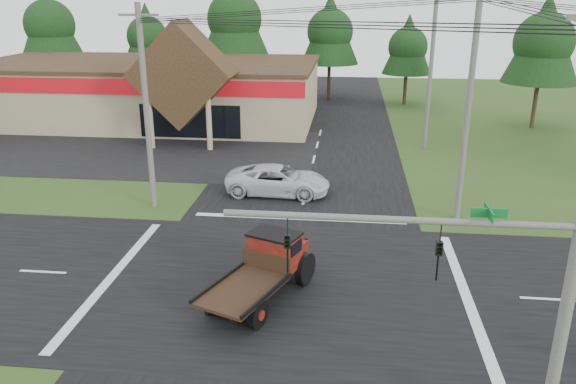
# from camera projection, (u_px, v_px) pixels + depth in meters

# --- Properties ---
(ground) EXTENTS (120.00, 120.00, 0.00)m
(ground) POSITION_uv_depth(u_px,v_px,m) (283.00, 285.00, 22.10)
(ground) COLOR #2C4819
(ground) RESTS_ON ground
(road_ns) EXTENTS (12.00, 120.00, 0.02)m
(road_ns) POSITION_uv_depth(u_px,v_px,m) (283.00, 285.00, 22.10)
(road_ns) COLOR black
(road_ns) RESTS_ON ground
(road_ew) EXTENTS (120.00, 12.00, 0.02)m
(road_ew) POSITION_uv_depth(u_px,v_px,m) (283.00, 285.00, 22.10)
(road_ew) COLOR black
(road_ew) RESTS_ON ground
(parking_apron) EXTENTS (28.00, 14.00, 0.02)m
(parking_apron) POSITION_uv_depth(u_px,v_px,m) (125.00, 150.00, 41.36)
(parking_apron) COLOR black
(parking_apron) RESTS_ON ground
(cvs_building) EXTENTS (30.40, 18.20, 9.19)m
(cvs_building) POSITION_uv_depth(u_px,v_px,m) (149.00, 89.00, 50.53)
(cvs_building) COLOR tan
(cvs_building) RESTS_ON ground
(traffic_signal_mast) EXTENTS (8.12, 0.24, 7.00)m
(traffic_signal_mast) POSITION_uv_depth(u_px,v_px,m) (494.00, 287.00, 13.00)
(traffic_signal_mast) COLOR #595651
(traffic_signal_mast) RESTS_ON ground
(utility_pole_nw) EXTENTS (2.00, 0.30, 10.50)m
(utility_pole_nw) POSITION_uv_depth(u_px,v_px,m) (146.00, 107.00, 28.64)
(utility_pole_nw) COLOR #595651
(utility_pole_nw) RESTS_ON ground
(utility_pole_ne) EXTENTS (2.00, 0.30, 11.50)m
(utility_pole_ne) POSITION_uv_depth(u_px,v_px,m) (469.00, 104.00, 26.82)
(utility_pole_ne) COLOR #595651
(utility_pole_ne) RESTS_ON ground
(utility_pole_n) EXTENTS (2.00, 0.30, 11.20)m
(utility_pole_n) POSITION_uv_depth(u_px,v_px,m) (431.00, 70.00, 39.99)
(utility_pole_n) COLOR #595651
(utility_pole_n) RESTS_ON ground
(tree_row_a) EXTENTS (6.72, 6.72, 12.12)m
(tree_row_a) POSITION_uv_depth(u_px,v_px,m) (49.00, 22.00, 60.04)
(tree_row_a) COLOR #332316
(tree_row_a) RESTS_ON ground
(tree_row_b) EXTENTS (5.60, 5.60, 10.10)m
(tree_row_b) POSITION_uv_depth(u_px,v_px,m) (147.00, 35.00, 61.33)
(tree_row_b) COLOR #332316
(tree_row_b) RESTS_ON ground
(tree_row_c) EXTENTS (7.28, 7.28, 13.13)m
(tree_row_c) POSITION_uv_depth(u_px,v_px,m) (234.00, 16.00, 58.68)
(tree_row_c) COLOR #332316
(tree_row_c) RESTS_ON ground
(tree_row_d) EXTENTS (6.16, 6.16, 11.11)m
(tree_row_d) POSITION_uv_depth(u_px,v_px,m) (330.00, 29.00, 59.03)
(tree_row_d) COLOR #332316
(tree_row_d) RESTS_ON ground
(tree_row_e) EXTENTS (5.04, 5.04, 9.09)m
(tree_row_e) POSITION_uv_depth(u_px,v_px,m) (408.00, 45.00, 56.77)
(tree_row_e) COLOR #332316
(tree_row_e) RESTS_ON ground
(tree_side_ne) EXTENTS (6.16, 6.16, 11.11)m
(tree_side_ne) POSITION_uv_depth(u_px,v_px,m) (544.00, 39.00, 45.91)
(tree_side_ne) COLOR #332316
(tree_side_ne) RESTS_ON ground
(antique_flatbed_truck) EXTENTS (4.09, 5.97, 2.33)m
(antique_flatbed_truck) POSITION_uv_depth(u_px,v_px,m) (260.00, 272.00, 20.68)
(antique_flatbed_truck) COLOR #4E0C0B
(antique_flatbed_truck) RESTS_ON ground
(white_pickup) EXTENTS (6.00, 2.95, 1.64)m
(white_pickup) POSITION_uv_depth(u_px,v_px,m) (278.00, 180.00, 32.03)
(white_pickup) COLOR silver
(white_pickup) RESTS_ON ground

